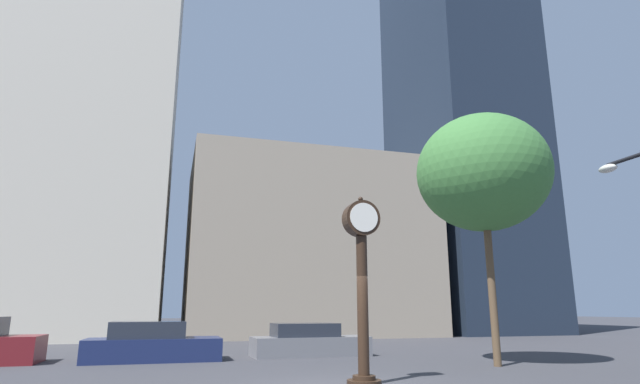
{
  "coord_description": "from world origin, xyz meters",
  "views": [
    {
      "loc": [
        -3.84,
        -11.0,
        1.71
      ],
      "look_at": [
        2.56,
        10.8,
        7.08
      ],
      "focal_mm": 28.0,
      "sensor_mm": 36.0,
      "label": 1
    }
  ],
  "objects_px": {
    "car_navy": "(152,344)",
    "car_grey": "(309,342)",
    "street_clock": "(362,272)",
    "bare_tree": "(483,173)"
  },
  "relations": [
    {
      "from": "street_clock",
      "to": "car_grey",
      "type": "bearing_deg",
      "value": 84.62
    },
    {
      "from": "car_navy",
      "to": "bare_tree",
      "type": "xyz_separation_m",
      "value": [
        10.34,
        -4.72,
        5.65
      ]
    },
    {
      "from": "car_navy",
      "to": "car_grey",
      "type": "height_order",
      "value": "car_navy"
    },
    {
      "from": "street_clock",
      "to": "car_navy",
      "type": "relative_size",
      "value": 1.0
    },
    {
      "from": "street_clock",
      "to": "car_navy",
      "type": "height_order",
      "value": "street_clock"
    },
    {
      "from": "car_navy",
      "to": "car_grey",
      "type": "relative_size",
      "value": 1.01
    },
    {
      "from": "street_clock",
      "to": "bare_tree",
      "type": "xyz_separation_m",
      "value": [
        5.4,
        2.52,
        3.61
      ]
    },
    {
      "from": "car_grey",
      "to": "bare_tree",
      "type": "xyz_separation_m",
      "value": [
        4.69,
        -5.04,
        5.69
      ]
    },
    {
      "from": "street_clock",
      "to": "car_grey",
      "type": "distance_m",
      "value": 7.88
    },
    {
      "from": "street_clock",
      "to": "car_grey",
      "type": "height_order",
      "value": "street_clock"
    }
  ]
}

